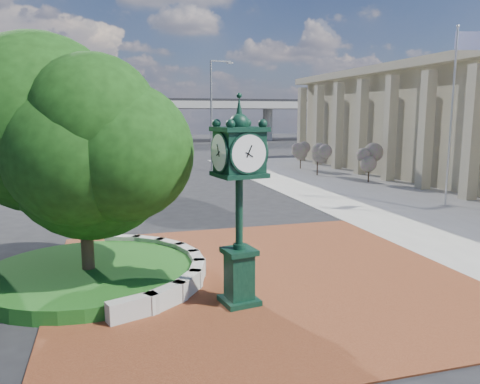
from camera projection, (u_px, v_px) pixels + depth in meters
name	position (u px, v px, depth m)	size (l,w,h in m)	color
ground	(251.00, 266.00, 15.12)	(200.00, 200.00, 0.00)	black
plaza	(261.00, 276.00, 14.17)	(12.00, 12.00, 0.04)	brown
sidewalk	(450.00, 193.00, 28.93)	(20.00, 50.00, 0.04)	#9E9B93
planter_wall	(167.00, 266.00, 14.34)	(2.96, 6.77, 0.54)	#9E9B93
grass_bed	(89.00, 275.00, 13.73)	(6.10, 6.10, 0.40)	#123F12
overpass	(129.00, 104.00, 80.39)	(90.00, 12.00, 7.50)	#9E9B93
tree_planter	(82.00, 155.00, 13.15)	(5.20, 5.20, 6.33)	#38281C
tree_street	(111.00, 139.00, 30.58)	(4.40, 4.40, 5.45)	#38281C
post_clock	(239.00, 194.00, 11.62)	(1.24, 1.24, 5.28)	black
parked_car	(171.00, 154.00, 48.51)	(1.79, 4.44, 1.51)	#601A0D
flagpole_b	(452.00, 115.00, 24.57)	(1.44, 0.40, 9.39)	silver
street_lamp_near	(214.00, 107.00, 39.81)	(2.09, 0.54, 9.36)	slate
street_lamp_far	(131.00, 109.00, 53.72)	(2.07, 0.54, 9.26)	slate
shrub_near	(369.00, 161.00, 33.39)	(1.20, 1.20, 2.20)	#38281C
shrub_mid	(318.00, 156.00, 37.23)	(1.20, 1.20, 2.20)	#38281C
shrub_far	(301.00, 151.00, 41.83)	(1.20, 1.20, 2.20)	#38281C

